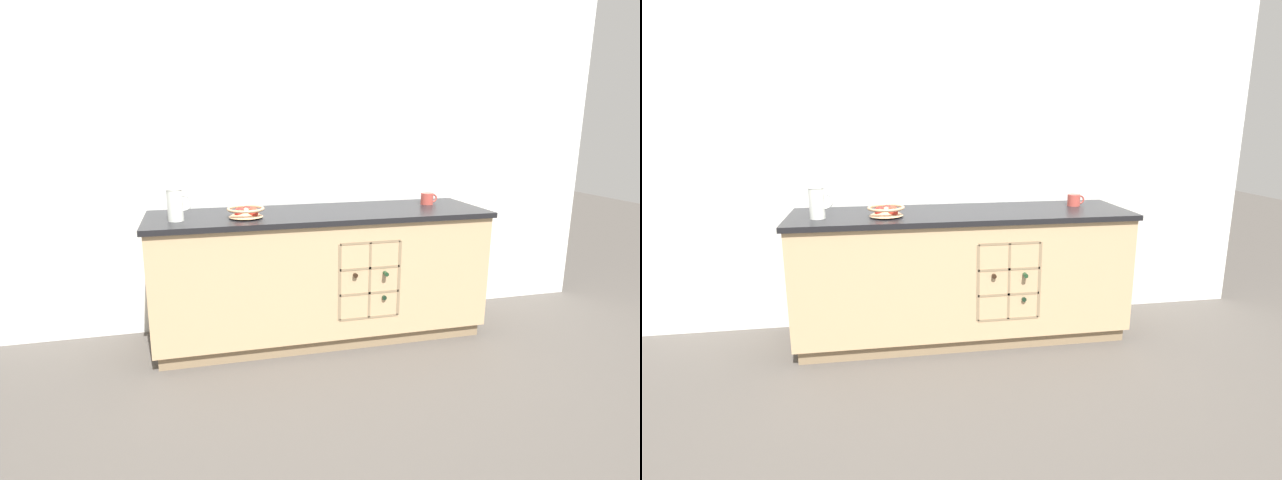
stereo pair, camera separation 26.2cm
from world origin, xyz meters
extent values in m
plane|color=#4C4742|center=(0.00, 0.00, 0.00)|extent=(14.00, 14.00, 0.00)
cube|color=silver|center=(0.00, 0.38, 1.27)|extent=(4.64, 0.06, 2.55)
cube|color=#8B7354|center=(0.00, 0.00, 0.04)|extent=(2.18, 0.56, 0.09)
cube|color=tan|center=(0.00, 0.00, 0.48)|extent=(2.24, 0.62, 0.77)
cube|color=black|center=(0.00, 0.00, 0.88)|extent=(2.28, 0.66, 0.03)
cube|color=#8B7354|center=(0.25, -0.21, 0.49)|extent=(0.41, 0.01, 0.51)
cube|color=#8B7354|center=(0.05, -0.26, 0.49)|extent=(0.02, 0.10, 0.51)
cube|color=#8B7354|center=(0.46, -0.26, 0.49)|extent=(0.02, 0.10, 0.51)
cube|color=#8B7354|center=(0.25, -0.26, 0.23)|extent=(0.41, 0.10, 0.02)
cube|color=#8B7354|center=(0.25, -0.26, 0.40)|extent=(0.41, 0.10, 0.02)
cube|color=#8B7354|center=(0.25, -0.26, 0.57)|extent=(0.41, 0.10, 0.02)
cube|color=#8B7354|center=(0.25, -0.26, 0.74)|extent=(0.41, 0.10, 0.02)
cube|color=#8B7354|center=(0.25, -0.26, 0.49)|extent=(0.02, 0.10, 0.51)
cylinder|color=black|center=(0.36, -0.14, 0.36)|extent=(0.08, 0.20, 0.08)
cylinder|color=black|center=(0.36, -0.28, 0.36)|extent=(0.03, 0.09, 0.03)
cylinder|color=black|center=(0.15, -0.15, 0.53)|extent=(0.08, 0.19, 0.08)
cylinder|color=black|center=(0.15, -0.29, 0.53)|extent=(0.03, 0.08, 0.03)
cylinder|color=#19381E|center=(0.36, -0.17, 0.53)|extent=(0.07, 0.19, 0.07)
cylinder|color=#19381E|center=(0.36, -0.31, 0.53)|extent=(0.03, 0.08, 0.03)
cylinder|color=tan|center=(-0.51, -0.10, 0.90)|extent=(0.11, 0.11, 0.01)
cone|color=tan|center=(-0.51, -0.10, 0.93)|extent=(0.22, 0.22, 0.06)
torus|color=tan|center=(-0.51, -0.10, 0.95)|extent=(0.24, 0.24, 0.02)
sphere|color=red|center=(-0.50, -0.07, 0.94)|extent=(0.07, 0.07, 0.07)
sphere|color=red|center=(-0.55, -0.12, 0.94)|extent=(0.07, 0.07, 0.07)
sphere|color=red|center=(-0.47, -0.14, 0.94)|extent=(0.07, 0.07, 0.07)
cylinder|color=silver|center=(-0.93, -0.08, 0.99)|extent=(0.09, 0.09, 0.20)
torus|color=silver|center=(-0.93, -0.08, 1.09)|extent=(0.10, 0.10, 0.01)
torus|color=silver|center=(-0.88, -0.08, 1.00)|extent=(0.10, 0.01, 0.10)
cylinder|color=#B7473D|center=(0.83, 0.10, 0.94)|extent=(0.09, 0.09, 0.08)
torus|color=#B7473D|center=(0.88, 0.10, 0.94)|extent=(0.06, 0.01, 0.06)
camera|label=1|loc=(-0.81, -3.21, 1.51)|focal=28.00mm
camera|label=2|loc=(-0.55, -3.26, 1.51)|focal=28.00mm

